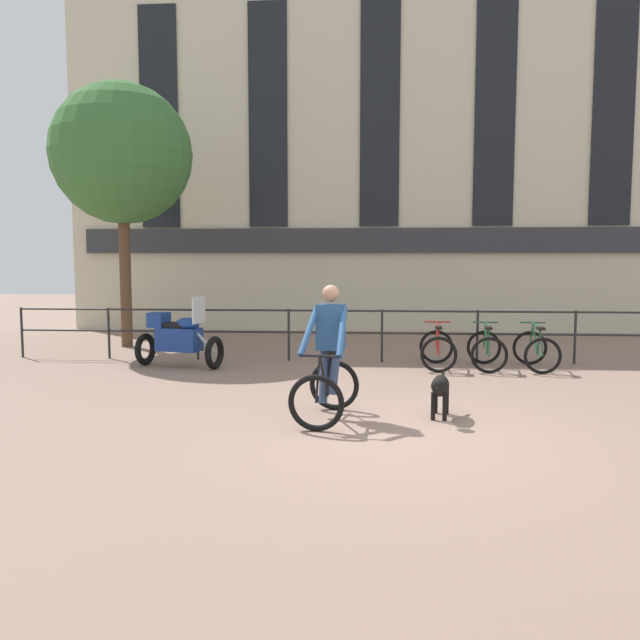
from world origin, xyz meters
name	(u,v)px	position (x,y,z in m)	size (l,w,h in m)	color
ground_plane	(390,432)	(0.00, 0.00, 0.00)	(60.00, 60.00, 0.00)	#8E7060
canal_railing	(382,327)	(0.00, 5.20, 0.71)	(15.05, 0.05, 1.05)	#232326
building_facade	(380,137)	(0.00, 10.99, 5.54)	(18.00, 0.72, 11.12)	beige
cyclist_with_bike	(328,359)	(-0.78, 0.65, 0.76)	(0.84, 1.25, 1.70)	black
dog	(440,387)	(0.65, 0.71, 0.40)	(0.33, 0.96, 0.57)	black
parked_motorcycle	(178,338)	(-3.86, 4.26, 0.56)	(1.72, 1.00, 1.35)	black
parked_bicycle_near_lamp	(438,349)	(1.03, 4.54, 0.36)	(0.73, 1.15, 0.86)	black
parked_bicycle_mid_left	(487,350)	(1.94, 4.54, 0.36)	(0.76, 1.16, 0.86)	black
parked_bicycle_mid_right	(536,350)	(2.84, 4.54, 0.36)	(0.70, 1.13, 0.86)	black
tree_canalside_left	(122,155)	(-5.95, 6.98, 4.45)	(3.20, 3.20, 6.07)	brown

